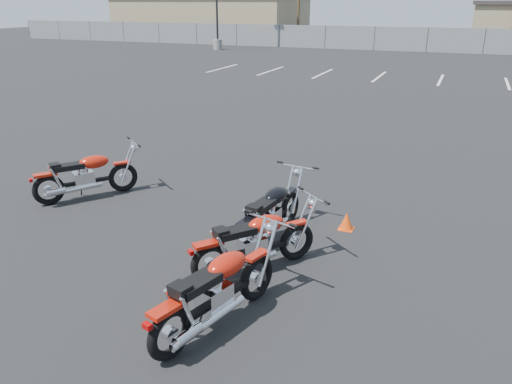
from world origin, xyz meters
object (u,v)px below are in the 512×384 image
at_px(motorcycle_second_black, 271,213).
at_px(motorcycle_third_red, 255,242).
at_px(motorcycle_front_red, 86,175).
at_px(motorcycle_rear_red, 217,290).

height_order(motorcycle_second_black, motorcycle_third_red, motorcycle_second_black).
bearing_deg(motorcycle_front_red, motorcycle_third_red, -18.13).
bearing_deg(motorcycle_second_black, motorcycle_third_red, -81.29).
distance_m(motorcycle_front_red, motorcycle_rear_red, 5.04).
bearing_deg(motorcycle_front_red, motorcycle_second_black, -4.64).
bearing_deg(motorcycle_rear_red, motorcycle_third_red, 94.06).
relative_size(motorcycle_front_red, motorcycle_rear_red, 0.88).
relative_size(motorcycle_second_black, motorcycle_rear_red, 0.96).
bearing_deg(motorcycle_front_red, motorcycle_rear_red, -32.83).
relative_size(motorcycle_front_red, motorcycle_third_red, 1.04).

